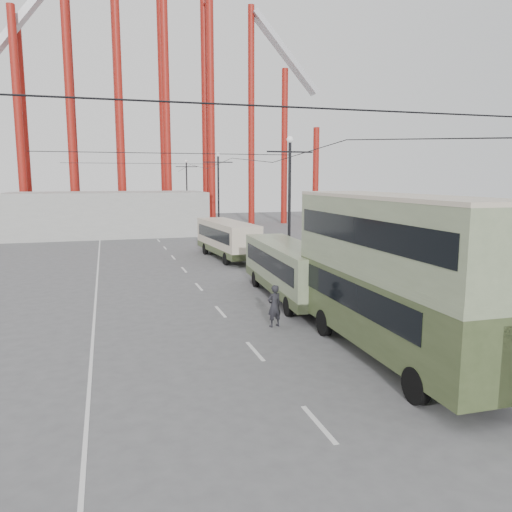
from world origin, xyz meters
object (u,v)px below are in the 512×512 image
object	(u,v)px
single_decker_cream	(227,238)
single_decker_green	(288,268)
pedestrian	(274,306)
double_decker_bus	(393,269)

from	to	relation	value
single_decker_cream	single_decker_green	bearing A→B (deg)	-94.70
single_decker_green	pedestrian	distance (m)	5.57
single_decker_green	single_decker_cream	size ratio (longest dim) A/B	1.08
single_decker_green	single_decker_cream	xyz separation A→B (m)	(0.01, 14.50, 0.02)
double_decker_bus	single_decker_green	distance (m)	10.03
double_decker_bus	pedestrian	world-z (taller)	double_decker_bus
double_decker_bus	single_decker_green	size ratio (longest dim) A/B	1.04
single_decker_green	double_decker_bus	bearing A→B (deg)	-84.99
single_decker_cream	pedestrian	world-z (taller)	single_decker_cream
double_decker_bus	single_decker_cream	size ratio (longest dim) A/B	1.12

